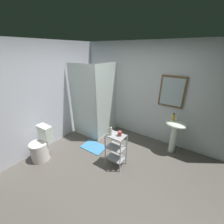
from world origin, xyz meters
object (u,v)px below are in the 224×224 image
(lotion_bottle_white, at_px, (110,131))
(pedestal_sink, at_px, (175,131))
(toilet, at_px, (41,146))
(rinse_cup, at_px, (120,134))
(shower_stall, at_px, (96,118))
(hand_soap_bottle, at_px, (173,117))
(bath_mat, at_px, (94,147))
(storage_cart, at_px, (116,148))

(lotion_bottle_white, bearing_deg, pedestal_sink, 49.80)
(toilet, relative_size, rinse_cup, 8.01)
(lotion_bottle_white, bearing_deg, rinse_cup, 26.51)
(rinse_cup, bearing_deg, lotion_bottle_white, -153.49)
(rinse_cup, bearing_deg, pedestal_sink, 52.85)
(toilet, xyz_separation_m, lotion_bottle_white, (1.39, 0.70, 0.52))
(shower_stall, bearing_deg, pedestal_sink, 9.16)
(hand_soap_bottle, xyz_separation_m, bath_mat, (-1.58, -0.97, -0.88))
(bath_mat, bearing_deg, storage_cart, -12.89)
(rinse_cup, bearing_deg, bath_mat, 169.94)
(shower_stall, distance_m, lotion_bottle_white, 1.44)
(pedestal_sink, relative_size, toilet, 1.07)
(toilet, bearing_deg, pedestal_sink, 38.27)
(shower_stall, xyz_separation_m, hand_soap_bottle, (2.00, 0.36, 0.42))
(lotion_bottle_white, relative_size, bath_mat, 0.36)
(toilet, relative_size, storage_cart, 1.03)
(shower_stall, xyz_separation_m, pedestal_sink, (2.10, 0.34, 0.12))
(pedestal_sink, xyz_separation_m, hand_soap_bottle, (-0.10, 0.02, 0.31))
(pedestal_sink, bearing_deg, storage_cart, -128.47)
(shower_stall, relative_size, lotion_bottle_white, 9.28)
(hand_soap_bottle, bearing_deg, pedestal_sink, -13.32)
(lotion_bottle_white, bearing_deg, bath_mat, 161.09)
(toilet, height_order, bath_mat, toilet)
(pedestal_sink, height_order, hand_soap_bottle, hand_soap_bottle)
(storage_cart, bearing_deg, shower_stall, 146.72)
(pedestal_sink, relative_size, storage_cart, 1.09)
(toilet, xyz_separation_m, bath_mat, (0.71, 0.94, -0.31))
(pedestal_sink, height_order, toilet, pedestal_sink)
(shower_stall, height_order, bath_mat, shower_stall)
(pedestal_sink, height_order, storage_cart, pedestal_sink)
(storage_cart, bearing_deg, bath_mat, 167.11)
(toilet, height_order, hand_soap_bottle, hand_soap_bottle)
(hand_soap_bottle, relative_size, rinse_cup, 1.87)
(lotion_bottle_white, bearing_deg, shower_stall, 142.52)
(pedestal_sink, relative_size, hand_soap_bottle, 4.56)
(bath_mat, bearing_deg, shower_stall, 124.50)
(hand_soap_bottle, bearing_deg, storage_cart, -124.81)
(hand_soap_bottle, height_order, lotion_bottle_white, hand_soap_bottle)
(toilet, bearing_deg, rinse_cup, 26.79)
(lotion_bottle_white, xyz_separation_m, bath_mat, (-0.68, 0.23, -0.83))
(toilet, distance_m, lotion_bottle_white, 1.64)
(shower_stall, bearing_deg, lotion_bottle_white, -37.48)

